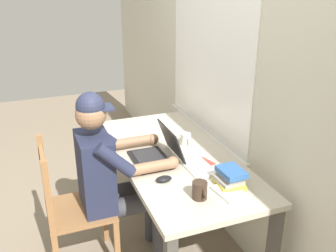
# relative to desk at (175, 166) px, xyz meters

# --- Properties ---
(ground_plane) EXTENTS (8.00, 8.00, 0.00)m
(ground_plane) POSITION_rel_desk_xyz_m (0.00, 0.00, -0.64)
(ground_plane) COLOR gray
(back_wall) EXTENTS (6.00, 0.08, 2.60)m
(back_wall) POSITION_rel_desk_xyz_m (-0.01, 0.45, 0.65)
(back_wall) COLOR beige
(back_wall) RESTS_ON ground
(desk) EXTENTS (1.58, 0.74, 0.73)m
(desk) POSITION_rel_desk_xyz_m (0.00, 0.00, 0.00)
(desk) COLOR #BCB29E
(desk) RESTS_ON ground
(seated_person) EXTENTS (0.50, 0.60, 1.24)m
(seated_person) POSITION_rel_desk_xyz_m (-0.00, -0.45, 0.04)
(seated_person) COLOR #232842
(seated_person) RESTS_ON ground
(wooden_chair) EXTENTS (0.42, 0.42, 0.94)m
(wooden_chair) POSITION_rel_desk_xyz_m (-0.00, -0.73, -0.18)
(wooden_chair) COLOR olive
(wooden_chair) RESTS_ON ground
(laptop) EXTENTS (0.33, 0.31, 0.22)m
(laptop) POSITION_rel_desk_xyz_m (0.03, -0.13, 0.14)
(laptop) COLOR black
(laptop) RESTS_ON desk
(computer_mouse) EXTENTS (0.06, 0.10, 0.03)m
(computer_mouse) POSITION_rel_desk_xyz_m (0.31, -0.20, 0.11)
(computer_mouse) COLOR black
(computer_mouse) RESTS_ON desk
(coffee_mug_white) EXTENTS (0.11, 0.08, 0.09)m
(coffee_mug_white) POSITION_rel_desk_xyz_m (-0.11, 0.13, 0.13)
(coffee_mug_white) COLOR silver
(coffee_mug_white) RESTS_ON desk
(coffee_mug_dark) EXTENTS (0.12, 0.08, 0.10)m
(coffee_mug_dark) POSITION_rel_desk_xyz_m (0.55, -0.07, 0.14)
(coffee_mug_dark) COLOR #38281E
(coffee_mug_dark) RESTS_ON desk
(book_stack_main) EXTENTS (0.20, 0.17, 0.11)m
(book_stack_main) POSITION_rel_desk_xyz_m (0.49, 0.15, 0.14)
(book_stack_main) COLOR gold
(book_stack_main) RESTS_ON desk
(paper_pile_near_laptop) EXTENTS (0.21, 0.16, 0.02)m
(paper_pile_near_laptop) POSITION_rel_desk_xyz_m (0.57, 0.10, 0.10)
(paper_pile_near_laptop) COLOR white
(paper_pile_near_laptop) RESTS_ON desk
(paper_pile_back_corner) EXTENTS (0.24, 0.16, 0.02)m
(paper_pile_back_corner) POSITION_rel_desk_xyz_m (0.25, 0.06, 0.10)
(paper_pile_back_corner) COLOR white
(paper_pile_back_corner) RESTS_ON desk
(landscape_photo_print) EXTENTS (0.15, 0.13, 0.00)m
(landscape_photo_print) POSITION_rel_desk_xyz_m (0.18, 0.14, 0.09)
(landscape_photo_print) COLOR #C63D33
(landscape_photo_print) RESTS_ON desk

